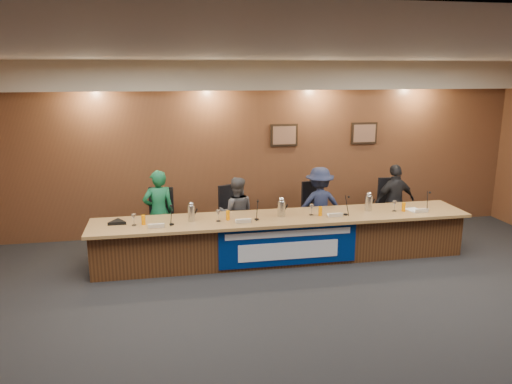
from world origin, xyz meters
TOP-DOWN VIEW (x-y plane):
  - floor at (0.00, 0.00)m, footprint 10.00×10.00m
  - ceiling at (0.00, 0.00)m, footprint 10.00×8.00m
  - wall_back at (0.00, 4.00)m, footprint 10.00×0.04m
  - soffit at (0.00, 3.75)m, footprint 10.00×0.50m
  - dais_body at (0.00, 2.40)m, footprint 6.00×0.80m
  - dais_top at (0.00, 2.35)m, footprint 6.10×0.95m
  - banner at (0.00, 1.99)m, footprint 2.20×0.02m
  - banner_text_upper at (0.00, 1.97)m, footprint 2.00×0.01m
  - banner_text_lower at (0.00, 1.97)m, footprint 1.60×0.01m
  - wall_photo_left at (0.40, 3.97)m, footprint 0.52×0.04m
  - wall_photo_right at (2.00, 3.97)m, footprint 0.52×0.04m
  - panelist_a at (-1.97, 3.08)m, footprint 0.58×0.44m
  - panelist_b at (-0.65, 3.08)m, footprint 0.68×0.57m
  - panelist_c at (0.84, 3.08)m, footprint 0.90×0.53m
  - panelist_d at (2.28, 3.08)m, footprint 0.85×0.45m
  - office_chair_a at (-1.97, 3.18)m, footprint 0.57×0.57m
  - office_chair_b at (-0.65, 3.18)m, footprint 0.62×0.62m
  - office_chair_c at (0.84, 3.18)m, footprint 0.54×0.54m
  - office_chair_d at (2.28, 3.18)m, footprint 0.54×0.54m
  - nameplate_a at (-2.01, 2.09)m, footprint 0.24×0.08m
  - microphone_a at (-1.78, 2.22)m, footprint 0.07×0.07m
  - juice_glass_a at (-2.20, 2.31)m, footprint 0.06×0.06m
  - water_glass_a at (-2.34, 2.30)m, footprint 0.08×0.08m
  - nameplate_b at (-0.69, 2.09)m, footprint 0.24×0.08m
  - microphone_b at (-0.46, 2.24)m, footprint 0.07×0.07m
  - juice_glass_b at (-0.90, 2.32)m, footprint 0.06×0.06m
  - water_glass_b at (-1.06, 2.27)m, footprint 0.08×0.08m
  - nameplate_c at (0.81, 2.13)m, footprint 0.24×0.08m
  - microphone_c at (1.02, 2.23)m, footprint 0.07×0.07m
  - juice_glass_c at (0.60, 2.28)m, footprint 0.06×0.06m
  - water_glass_c at (0.47, 2.33)m, footprint 0.08×0.08m
  - nameplate_d at (2.29, 2.11)m, footprint 0.24×0.08m
  - microphone_d at (2.44, 2.26)m, footprint 0.07×0.07m
  - juice_glass_d at (2.04, 2.26)m, footprint 0.06×0.06m
  - water_glass_d at (1.89, 2.29)m, footprint 0.08×0.08m
  - carafe_left at (-1.47, 2.36)m, footprint 0.11×0.11m
  - carafe_mid at (-0.03, 2.36)m, footprint 0.13×0.13m
  - carafe_right at (1.48, 2.42)m, footprint 0.13×0.13m
  - speakerphone at (-2.60, 2.44)m, footprint 0.32×0.32m
  - paper_stack at (2.26, 2.28)m, footprint 0.26×0.33m

SIDE VIEW (x-z plane):
  - floor at x=0.00m, z-range 0.00..0.00m
  - banner_text_lower at x=0.00m, z-range 0.16..0.44m
  - dais_body at x=0.00m, z-range 0.00..0.70m
  - banner at x=0.00m, z-range 0.05..0.71m
  - office_chair_a at x=-1.97m, z-range 0.44..0.52m
  - office_chair_b at x=-0.65m, z-range 0.44..0.52m
  - office_chair_c at x=0.84m, z-range 0.44..0.52m
  - office_chair_d at x=2.28m, z-range 0.44..0.52m
  - banner_text_upper at x=0.00m, z-range 0.53..0.63m
  - panelist_b at x=-0.65m, z-range 0.00..1.27m
  - panelist_d at x=2.28m, z-range 0.00..1.39m
  - panelist_c at x=0.84m, z-range 0.00..1.39m
  - panelist_a at x=-1.97m, z-range 0.00..1.44m
  - dais_top at x=0.00m, z-range 0.70..0.75m
  - paper_stack at x=2.26m, z-range 0.75..0.76m
  - microphone_a at x=-1.78m, z-range 0.75..0.77m
  - microphone_b at x=-0.46m, z-range 0.75..0.77m
  - microphone_c at x=1.02m, z-range 0.75..0.77m
  - microphone_d at x=2.44m, z-range 0.75..0.77m
  - speakerphone at x=-2.60m, z-range 0.75..0.80m
  - nameplate_a at x=-2.01m, z-range 0.74..0.85m
  - nameplate_b at x=-0.69m, z-range 0.74..0.85m
  - nameplate_c at x=0.81m, z-range 0.74..0.85m
  - nameplate_d at x=2.29m, z-range 0.74..0.85m
  - juice_glass_a at x=-2.20m, z-range 0.75..0.90m
  - juice_glass_b at x=-0.90m, z-range 0.75..0.90m
  - juice_glass_c at x=0.60m, z-range 0.75..0.90m
  - juice_glass_d at x=2.04m, z-range 0.75..0.90m
  - water_glass_a at x=-2.34m, z-range 0.75..0.93m
  - water_glass_b at x=-1.06m, z-range 0.75..0.93m
  - water_glass_c at x=0.47m, z-range 0.75..0.93m
  - water_glass_d at x=1.89m, z-range 0.75..0.93m
  - carafe_mid at x=-0.03m, z-range 0.75..1.00m
  - carafe_left at x=-1.47m, z-range 0.75..1.00m
  - carafe_right at x=1.48m, z-range 0.75..1.01m
  - wall_back at x=0.00m, z-range 0.00..3.20m
  - wall_photo_left at x=0.40m, z-range 1.64..2.06m
  - wall_photo_right at x=2.00m, z-range 1.64..2.06m
  - soffit at x=0.00m, z-range 2.70..3.20m
  - ceiling at x=0.00m, z-range 3.18..3.22m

